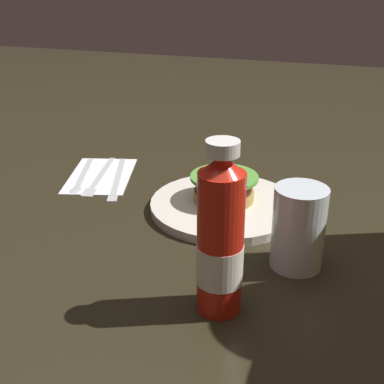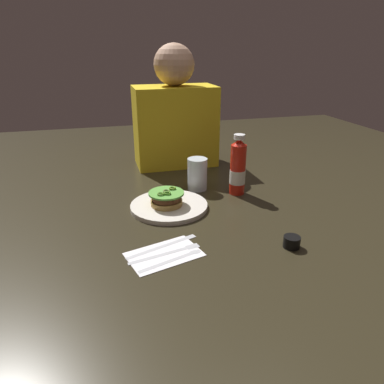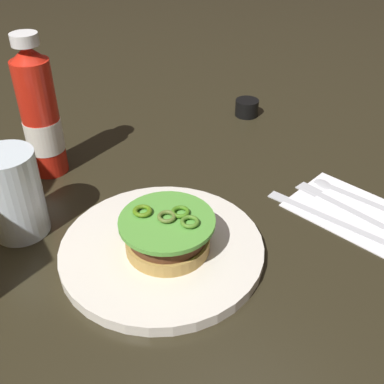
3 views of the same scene
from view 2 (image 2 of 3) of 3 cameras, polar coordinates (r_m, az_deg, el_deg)
ground_plane at (r=1.11m, az=-0.41°, el=-5.00°), size 3.00×3.00×0.00m
dinner_plate at (r=1.21m, az=-3.70°, el=-2.27°), size 0.26×0.26×0.02m
burger_sandwich at (r=1.19m, az=-4.12°, el=-1.02°), size 0.12×0.12×0.05m
ketchup_bottle at (r=1.31m, az=7.36°, el=3.78°), size 0.06×0.06×0.22m
water_glass at (r=1.35m, az=0.86°, el=2.90°), size 0.07×0.07×0.12m
condiment_cup at (r=1.02m, az=15.70°, el=-7.71°), size 0.05×0.05×0.03m
napkin at (r=0.96m, az=-4.48°, el=-9.91°), size 0.22×0.17×0.00m
spoon_utensil at (r=0.94m, az=-1.91°, el=-10.27°), size 0.18×0.07×0.00m
fork_utensil at (r=0.96m, az=-3.41°, el=-9.47°), size 0.20×0.06×0.00m
butter_knife at (r=1.00m, az=-4.08°, el=-8.30°), size 0.21×0.09×0.00m
diner_person at (r=1.61m, az=-2.75°, el=12.06°), size 0.36×0.20×0.52m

